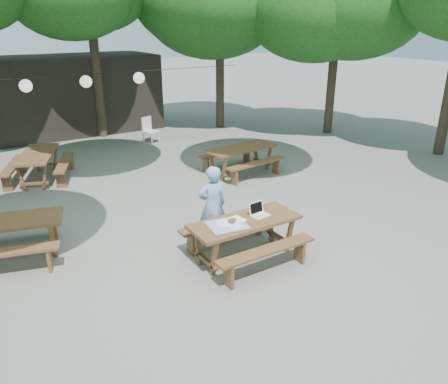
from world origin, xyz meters
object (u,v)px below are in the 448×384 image
woman (212,206)px  plastic_chair (151,136)px  main_picnic_table (245,238)px  picnic_table_nw (6,239)px

woman → plastic_chair: size_ratio=1.74×
main_picnic_table → plastic_chair: size_ratio=2.22×
main_picnic_table → picnic_table_nw: bearing=148.3°
plastic_chair → picnic_table_nw: bearing=-155.2°
main_picnic_table → woman: bearing=103.8°
picnic_table_nw → plastic_chair: size_ratio=2.50×
picnic_table_nw → woman: size_ratio=1.44×
picnic_table_nw → woman: woman is taller
picnic_table_nw → woman: (3.45, -1.45, 0.39)m
main_picnic_table → plastic_chair: plastic_chair is taller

